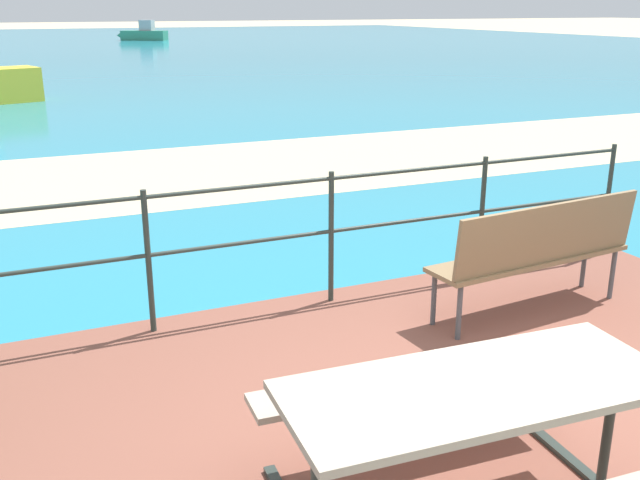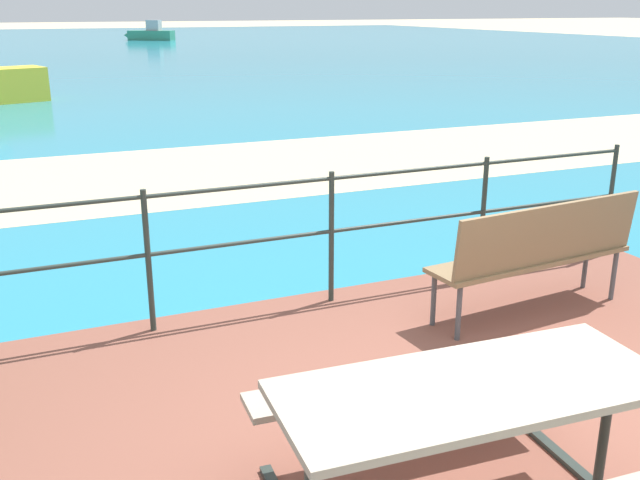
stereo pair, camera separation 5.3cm
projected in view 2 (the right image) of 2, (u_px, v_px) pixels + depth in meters
The scene contains 8 objects.
ground_plane at pixel (507, 464), 3.98m from camera, with size 240.00×240.00×0.00m, color beige.
patio_paving at pixel (508, 459), 3.97m from camera, with size 6.40×5.20×0.06m, color brown.
sea_water at pixel (46, 53), 38.94m from camera, with size 90.00×90.00×0.01m, color teal.
beach_strip at pixel (182, 173), 10.87m from camera, with size 54.00×4.10×0.01m, color beige.
picnic_table at pixel (472, 417), 3.25m from camera, with size 1.86×1.56×0.75m.
park_bench at pixel (540, 248), 5.58m from camera, with size 1.82×0.58×0.94m.
railing_fence at pixel (331, 221), 5.83m from camera, with size 5.94×0.04×1.10m.
boat_mid at pixel (150, 34), 52.70m from camera, with size 3.62×2.72×1.42m.
Camera 2 is at (-2.29, -2.72, 2.40)m, focal length 40.64 mm.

